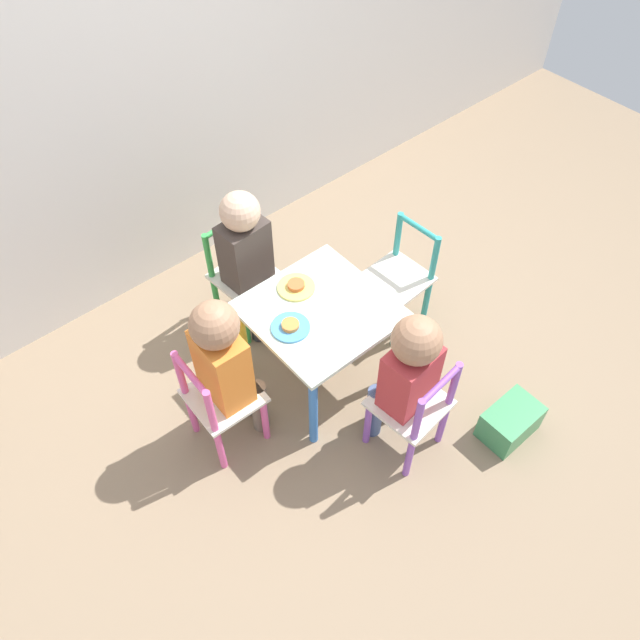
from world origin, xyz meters
The scene contains 12 objects.
ground_plane centered at (0.00, 0.00, 0.00)m, with size 6.00×6.00×0.00m, color #8C755B.
kids_table centered at (0.00, 0.00, 0.37)m, with size 0.53×0.53×0.45m.
chair_green centered at (-0.04, 0.50, 0.26)m, with size 0.28×0.28×0.53m.
chair_pink centered at (-0.50, 0.01, 0.26)m, with size 0.27×0.27×0.53m.
chair_purple centered at (0.05, -0.50, 0.26)m, with size 0.28×0.28×0.53m.
chair_teal centered at (0.50, 0.02, 0.26)m, with size 0.27×0.27×0.53m.
child_back centered at (-0.03, 0.44, 0.46)m, with size 0.21×0.22×0.76m.
child_left centered at (-0.44, 0.01, 0.48)m, with size 0.22×0.20×0.78m.
child_front centered at (0.04, -0.44, 0.46)m, with size 0.21×0.23×0.74m.
plate_back centered at (0.00, 0.15, 0.46)m, with size 0.15×0.15×0.03m.
plate_left centered at (-0.15, 0.00, 0.46)m, with size 0.15×0.15×0.03m.
storage_bin centered at (0.41, -0.73, 0.07)m, with size 0.24×0.16×0.15m.
Camera 1 is at (-1.04, -1.22, 2.31)m, focal length 35.00 mm.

